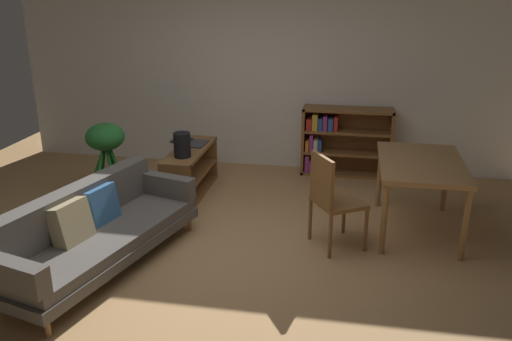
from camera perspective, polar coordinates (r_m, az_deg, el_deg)
ground_plane at (r=5.12m, az=-4.28°, el=-8.95°), size 8.16×8.16×0.00m
back_wall_panel at (r=7.22m, az=0.88°, el=10.93°), size 6.80×0.10×2.70m
fabric_couch at (r=4.99m, az=-17.13°, el=-6.11°), size 1.26×2.21×0.71m
media_console at (r=6.46m, az=-7.05°, el=-0.10°), size 0.37×1.18×0.56m
open_laptop at (r=6.57m, az=-6.93°, el=3.00°), size 0.42×0.35×0.06m
desk_speaker at (r=6.05m, az=-7.93°, el=2.74°), size 0.19×0.19×0.28m
potted_floor_plant at (r=6.44m, az=-15.76°, el=2.18°), size 0.45×0.51×0.90m
dining_table at (r=5.56m, az=17.27°, el=0.17°), size 0.82×1.26×0.76m
dining_chair_near at (r=5.08m, az=8.14°, el=-2.74°), size 0.59×0.60×0.94m
bookshelf at (r=7.13m, az=9.02°, el=3.24°), size 1.17×0.33×0.90m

